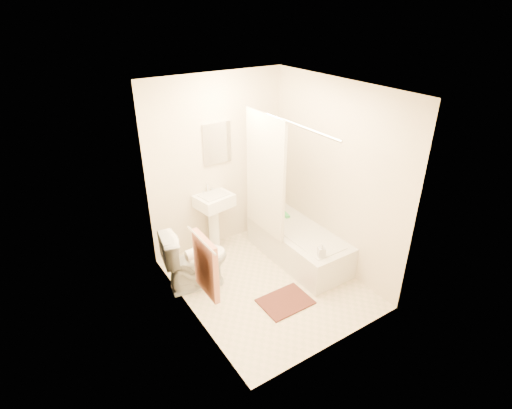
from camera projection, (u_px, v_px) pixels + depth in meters
floor at (267, 283)px, 5.02m from camera, size 2.40×2.40×0.00m
ceiling at (270, 88)px, 3.92m from camera, size 2.40×2.40×0.00m
wall_back at (217, 164)px, 5.36m from camera, size 2.00×0.02×2.40m
wall_left at (186, 221)px, 3.98m from camera, size 0.02×2.40×2.40m
wall_right at (334, 178)px, 4.95m from camera, size 0.02×2.40×2.40m
mirror at (217, 143)px, 5.21m from camera, size 0.40×0.03×0.55m
curtain_rod at (287, 121)px, 4.32m from camera, size 0.03×1.70×0.03m
shower_curtain at (265, 175)px, 4.98m from camera, size 0.04×0.80×1.55m
towel_bar at (201, 240)px, 3.86m from camera, size 0.02×0.60×0.02m
towel at (206, 266)px, 4.03m from camera, size 0.06×0.45×0.66m
toilet_paper at (191, 255)px, 4.34m from camera, size 0.11×0.12×0.12m
toilet at (195, 259)px, 4.81m from camera, size 0.85×0.57×0.77m
sink at (214, 220)px, 5.52m from camera, size 0.53×0.45×0.92m
bathtub at (298, 244)px, 5.41m from camera, size 0.67×1.53×0.43m
bath_mat at (285, 302)px, 4.69m from camera, size 0.59×0.44×0.02m
soap_bottle at (322, 250)px, 4.74m from camera, size 0.11×0.11×0.19m
scrub_brush at (285, 214)px, 5.68m from camera, size 0.10×0.22×0.04m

